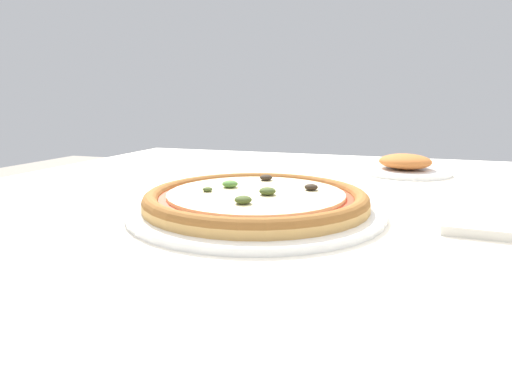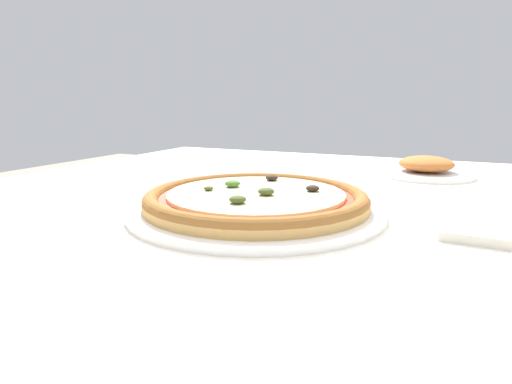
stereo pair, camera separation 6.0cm
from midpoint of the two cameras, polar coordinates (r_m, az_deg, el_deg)
dining_table at (r=0.70m, az=14.93°, el=-7.38°), size 1.41×1.19×0.73m
pizza_plate at (r=0.60m, az=2.85°, el=-1.25°), size 0.36×0.36×0.04m
side_plate at (r=0.98m, az=23.38°, el=2.88°), size 0.19×0.19×0.04m
napkin_folded at (r=0.60m, az=33.55°, el=-4.59°), size 0.16×0.12×0.01m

